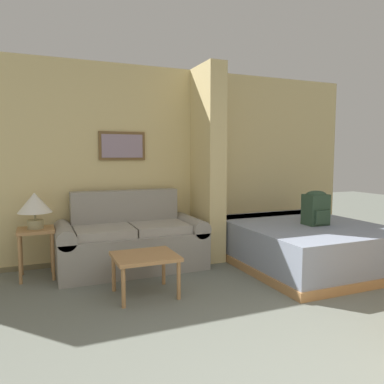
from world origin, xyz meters
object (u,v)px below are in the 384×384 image
at_px(couch, 131,241).
at_px(backpack, 316,207).
at_px(coffee_table, 145,260).
at_px(bed, 302,243).
at_px(table_lamp, 35,205).

bearing_deg(couch, backpack, -20.75).
bearing_deg(coffee_table, bed, 7.42).
bearing_deg(table_lamp, couch, -2.93).
bearing_deg(coffee_table, table_lamp, 134.88).
bearing_deg(bed, coffee_table, -172.58).
relative_size(table_lamp, backpack, 0.95).
bearing_deg(table_lamp, bed, -12.82).
distance_m(coffee_table, bed, 2.21).
bearing_deg(backpack, table_lamp, 164.91).
xyz_separation_m(bed, backpack, (0.07, -0.15, 0.49)).
bearing_deg(backpack, couch, 159.25).
relative_size(table_lamp, bed, 0.20).
relative_size(couch, bed, 0.85).
distance_m(couch, backpack, 2.37).
height_order(couch, backpack, backpack).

